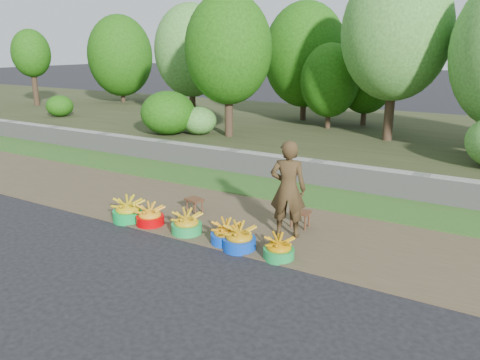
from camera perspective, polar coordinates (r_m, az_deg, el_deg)
The scene contains 15 objects.
ground_plane at distance 7.33m, azimuth -2.76°, elevation -8.49°, with size 120.00×120.00×0.00m, color black.
dirt_shoulder at distance 8.31m, azimuth 2.00°, elevation -5.35°, with size 80.00×2.50×0.02m, color brown.
grass_verge at distance 10.01m, azimuth 7.52°, elevation -1.65°, with size 80.00×1.50×0.04m, color #325E1F.
retaining_wall at distance 10.70m, azimuth 9.38°, elevation 0.86°, with size 80.00×0.35×0.55m, color gray.
earth_bank at distance 15.27m, azimuth 16.20°, elevation 4.91°, with size 80.00×10.00×0.50m, color #33381D.
vegetation at distance 14.10m, azimuth 18.82°, elevation 13.93°, with size 34.42×7.98×4.67m.
basin_a at distance 8.65m, azimuth -13.48°, elevation -3.69°, with size 0.56×0.56×0.41m.
basin_b at distance 8.36m, azimuth -10.92°, elevation -4.38°, with size 0.49×0.49×0.37m.
basin_c at distance 7.90m, azimuth -6.53°, elevation -5.37°, with size 0.51×0.51×0.38m.
basin_d at distance 7.47m, azimuth -1.70°, elevation -6.61°, with size 0.49×0.49×0.37m.
basin_e at distance 7.27m, azimuth -0.10°, elevation -7.17°, with size 0.52×0.52×0.39m.
basin_f at distance 7.00m, azimuth 4.76°, elevation -8.39°, with size 0.46×0.46×0.34m.
stool_left at distance 8.78m, azimuth -5.56°, elevation -2.63°, with size 0.37×0.31×0.28m.
stool_right at distance 8.12m, azimuth 7.38°, elevation -4.16°, with size 0.34×0.26×0.29m.
vendor_woman at distance 7.57m, azimuth 5.87°, elevation -1.09°, with size 0.59×0.38×1.60m, color black.
Camera 1 is at (3.70, -5.55, 3.05)m, focal length 35.00 mm.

